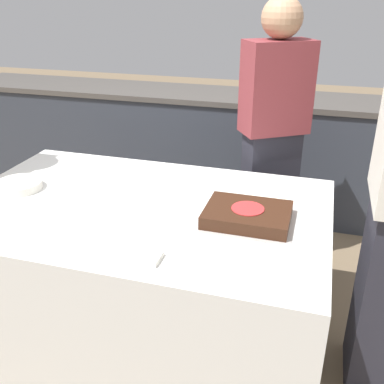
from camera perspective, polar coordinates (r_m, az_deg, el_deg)
The scene contains 8 objects.
ground_plane at distance 2.53m, azimuth -5.80°, elevation -16.77°, with size 14.00×14.00×0.00m, color #7A664C.
back_counter at distance 3.66m, azimuth 3.45°, elevation 5.38°, with size 4.40×0.58×0.92m.
dining_table at distance 2.30m, azimuth -6.20°, elevation -9.88°, with size 1.74×1.11×0.74m.
cake at distance 1.96m, azimuth 7.05°, elevation -2.94°, with size 0.40×0.32×0.07m.
plate_stack at distance 2.42m, azimuth -21.12°, elevation 0.80°, with size 0.23×0.23×0.04m.
side_plate_near_cake at distance 2.25m, azimuth 10.06°, elevation -0.19°, with size 0.21×0.21×0.00m.
utensil_pile at distance 1.71m, azimuth -6.13°, elevation -8.19°, with size 0.13×0.09×0.02m.
person_cutting_cake at distance 2.65m, azimuth 10.18°, elevation 6.45°, with size 0.42×0.37×1.63m.
Camera 1 is at (0.77, -1.74, 1.67)m, focal length 42.00 mm.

